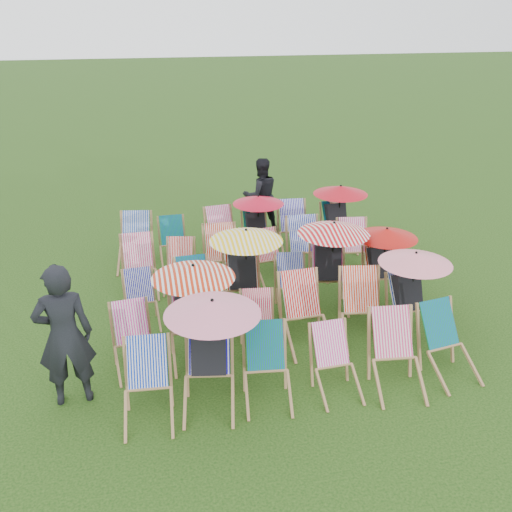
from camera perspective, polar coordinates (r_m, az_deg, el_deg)
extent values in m
plane|color=black|center=(9.52, 0.75, -5.65)|extent=(100.00, 100.00, 0.00)
cube|color=#0828AB|center=(7.29, -10.84, -10.34)|extent=(0.51, 0.39, 0.58)
cube|color=#1008AB|center=(7.37, -4.72, -9.10)|extent=(0.58, 0.47, 0.62)
cube|color=black|center=(7.32, -4.74, -9.34)|extent=(0.51, 0.52, 0.65)
sphere|color=tan|center=(7.23, -4.80, -6.59)|extent=(0.23, 0.23, 0.23)
cylinder|color=black|center=(7.13, -4.30, -7.59)|extent=(0.03, 0.03, 0.76)
cone|color=pink|center=(6.95, -4.39, -5.14)|extent=(1.20, 1.20, 0.19)
cube|color=#0A6C2E|center=(7.47, 0.90, -8.93)|extent=(0.52, 0.41, 0.58)
cube|color=#EB2F93|center=(7.67, 7.45, -8.66)|extent=(0.46, 0.35, 0.53)
cube|color=#E12D6B|center=(7.89, 13.46, -7.40)|extent=(0.55, 0.43, 0.61)
cube|color=#0A6D3F|center=(8.31, 17.84, -6.44)|extent=(0.55, 0.45, 0.59)
cube|color=#E22D97|center=(8.24, -12.44, -6.42)|extent=(0.50, 0.39, 0.55)
cube|color=#E92E7F|center=(8.30, -6.62, -5.20)|extent=(0.51, 0.38, 0.61)
cube|color=black|center=(8.26, -6.59, -5.38)|extent=(0.43, 0.44, 0.64)
sphere|color=tan|center=(8.20, -6.77, -2.97)|extent=(0.22, 0.22, 0.22)
cylinder|color=black|center=(8.09, -6.20, -3.74)|extent=(0.03, 0.03, 0.75)
cone|color=red|center=(7.94, -6.31, -1.55)|extent=(1.17, 1.17, 0.18)
cube|color=red|center=(8.48, 0.11, -5.19)|extent=(0.46, 0.36, 0.51)
cube|color=red|center=(8.61, 4.47, -3.75)|extent=(0.56, 0.42, 0.64)
cube|color=red|center=(8.86, 10.40, -3.28)|extent=(0.59, 0.47, 0.64)
cube|color=#071D97|center=(9.12, 14.67, -3.38)|extent=(0.51, 0.39, 0.57)
cube|color=black|center=(9.08, 14.82, -3.52)|extent=(0.43, 0.45, 0.60)
sphere|color=tan|center=(9.02, 14.71, -1.47)|extent=(0.21, 0.21, 0.21)
cylinder|color=black|center=(8.96, 15.46, -2.07)|extent=(0.03, 0.03, 0.70)
cone|color=pink|center=(8.83, 15.68, -0.21)|extent=(1.10, 1.10, 0.17)
cube|color=#090796|center=(9.34, -11.64, -2.90)|extent=(0.45, 0.35, 0.51)
cube|color=#096834|center=(9.36, -6.39, -1.91)|extent=(0.50, 0.38, 0.58)
cube|color=red|center=(9.42, -1.44, -1.30)|extent=(0.54, 0.42, 0.62)
cube|color=black|center=(9.37, -1.40, -1.44)|extent=(0.46, 0.48, 0.65)
sphere|color=tan|center=(9.33, -1.50, 0.73)|extent=(0.23, 0.23, 0.23)
cylinder|color=black|center=(9.22, -0.99, 0.07)|extent=(0.03, 0.03, 0.76)
cone|color=yellow|center=(9.08, -1.00, 2.07)|extent=(1.19, 1.19, 0.18)
cube|color=#0719A4|center=(9.62, 3.46, -1.40)|extent=(0.48, 0.37, 0.53)
cube|color=#F93182|center=(9.77, 7.14, -0.48)|extent=(0.59, 0.48, 0.62)
cube|color=black|center=(9.72, 7.18, -0.62)|extent=(0.52, 0.53, 0.65)
sphere|color=tan|center=(9.69, 7.20, 1.49)|extent=(0.23, 0.23, 0.23)
cylinder|color=black|center=(9.58, 7.69, 0.84)|extent=(0.03, 0.03, 0.76)
cone|color=red|center=(9.45, 7.80, 2.78)|extent=(1.20, 1.20, 0.18)
cube|color=red|center=(10.10, 12.16, -0.53)|extent=(0.46, 0.34, 0.55)
cube|color=black|center=(10.07, 12.26, -0.65)|extent=(0.38, 0.40, 0.57)
sphere|color=tan|center=(10.03, 12.20, 1.14)|extent=(0.20, 0.20, 0.20)
cylinder|color=black|center=(9.96, 12.78, 0.62)|extent=(0.03, 0.03, 0.67)
cone|color=#B50F0A|center=(9.84, 12.94, 2.25)|extent=(1.05, 1.05, 0.16)
cube|color=#D32A62|center=(10.35, -11.77, 0.45)|extent=(0.51, 0.38, 0.60)
cube|color=#BE0A06|center=(10.38, -7.56, 0.33)|extent=(0.50, 0.41, 0.52)
cube|color=red|center=(10.48, -3.62, 1.43)|extent=(0.54, 0.41, 0.62)
cube|color=red|center=(10.57, 0.96, 1.14)|extent=(0.51, 0.41, 0.55)
cube|color=#071493|center=(10.83, 4.75, 2.24)|extent=(0.55, 0.42, 0.64)
cube|color=#CA2869|center=(11.03, 9.64, 2.12)|extent=(0.55, 0.43, 0.60)
cube|color=#072D9E|center=(11.37, -11.92, 2.74)|extent=(0.58, 0.46, 0.62)
cube|color=#0A6E3E|center=(11.42, -8.43, 2.58)|extent=(0.45, 0.34, 0.53)
cube|color=#E92E81|center=(11.57, -3.66, 3.44)|extent=(0.54, 0.42, 0.59)
cube|color=#0B7626|center=(11.62, -0.12, 3.20)|extent=(0.45, 0.33, 0.53)
cube|color=black|center=(11.57, -0.08, 3.12)|extent=(0.37, 0.38, 0.56)
sphere|color=tan|center=(11.56, -0.17, 4.63)|extent=(0.19, 0.19, 0.19)
cylinder|color=black|center=(11.47, 0.23, 4.22)|extent=(0.03, 0.03, 0.65)
cone|color=red|center=(11.37, 0.23, 5.63)|extent=(1.02, 1.02, 0.16)
cube|color=#0F07A4|center=(11.88, 3.65, 4.10)|extent=(0.54, 0.41, 0.61)
cube|color=#0A6F44|center=(12.03, 7.86, 3.99)|extent=(0.50, 0.38, 0.58)
cube|color=black|center=(11.99, 7.95, 3.91)|extent=(0.43, 0.44, 0.60)
sphere|color=tan|center=(11.98, 7.85, 5.49)|extent=(0.21, 0.21, 0.21)
cylinder|color=black|center=(11.89, 8.37, 5.07)|extent=(0.03, 0.03, 0.71)
cone|color=#B70A17|center=(11.79, 8.46, 6.56)|extent=(1.11, 1.11, 0.17)
imported|color=black|center=(7.45, -18.63, -7.56)|extent=(0.74, 0.53, 1.92)
imported|color=black|center=(12.61, 0.47, 6.08)|extent=(0.87, 0.71, 1.67)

